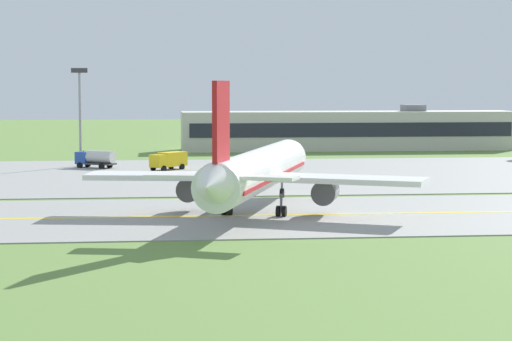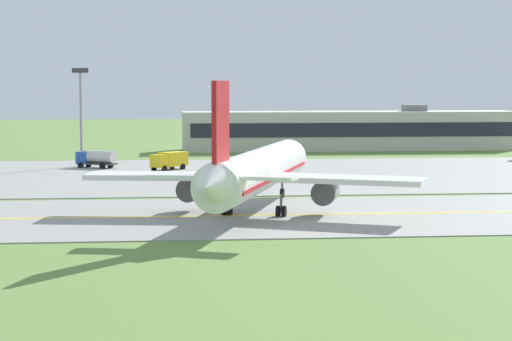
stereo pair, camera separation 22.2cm
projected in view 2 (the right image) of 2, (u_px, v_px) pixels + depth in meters
name	position (u px, v px, depth m)	size (l,w,h in m)	color
ground_plane	(335.00, 215.00, 93.95)	(500.00, 500.00, 0.00)	olive
taxiway_strip	(335.00, 215.00, 93.94)	(240.00, 28.00, 0.10)	gray
apron_pad	(351.00, 173.00, 136.58)	(140.00, 52.00, 0.10)	gray
taxiway_centreline	(335.00, 214.00, 93.94)	(220.00, 0.60, 0.01)	yellow
airplane_lead	(257.00, 171.00, 94.07)	(31.80, 38.74, 12.70)	white
service_truck_baggage	(96.00, 158.00, 145.08)	(6.20, 4.85, 2.65)	#264CA5
service_truck_fuel	(169.00, 160.00, 141.70)	(5.58, 5.80, 2.60)	yellow
terminal_building	(349.00, 130.00, 185.19)	(62.14, 9.74, 8.40)	beige
apron_light_mast	(81.00, 104.00, 147.39)	(2.40, 0.50, 14.70)	gray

